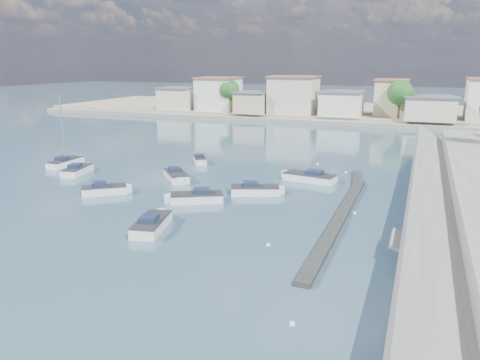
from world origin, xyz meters
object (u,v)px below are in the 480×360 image
Objects in this scene: motorboat_c at (307,177)px; sailboat at (67,162)px; motorboat_e at (78,170)px; motorboat_f at (200,160)px; motorboat_h at (258,191)px; motorboat_b at (107,190)px; motorboat_d at (194,198)px; motorboat_g at (177,177)px; motorboat_a at (153,224)px.

motorboat_c is 30.43m from sailboat.
motorboat_f is (10.74, 10.44, -0.00)m from motorboat_e.
motorboat_e is at bearing 177.83° from motorboat_h.
motorboat_b is 0.85× the size of motorboat_d.
motorboat_g is at bearing 6.39° from motorboat_e.
motorboat_h is at bearing 44.67° from motorboat_d.
motorboat_e is 1.06× the size of motorboat_g.
sailboat is at bearing -153.49° from motorboat_f.
motorboat_a is 1.06× the size of motorboat_e.
motorboat_f is (-15.23, 4.17, -0.00)m from motorboat_c.
motorboat_b is at bearing -116.03° from motorboat_g.
motorboat_a is at bearing -111.90° from motorboat_c.
motorboat_c is 1.22× the size of motorboat_h.
sailboat reaches higher than motorboat_f.
motorboat_b and motorboat_g have the same top height.
motorboat_a is 11.79m from motorboat_b.
motorboat_a is at bearing -110.15° from motorboat_h.
motorboat_b is 0.50× the size of sailboat.
motorboat_a is at bearing -36.11° from motorboat_b.
motorboat_h is at bearing -43.42° from motorboat_f.
motorboat_a is 13.05m from motorboat_h.
motorboat_c is 15.79m from motorboat_f.
motorboat_f is at bearing 26.51° from sailboat.
motorboat_c is at bearing 65.21° from motorboat_h.
motorboat_f is at bearing 136.58° from motorboat_h.
motorboat_g is (-13.63, -4.88, 0.00)m from motorboat_c.
motorboat_a is 1.56× the size of motorboat_f.
sailboat is (-4.28, 2.94, 0.05)m from motorboat_e.
motorboat_c is at bearing 68.10° from motorboat_a.
motorboat_f is (-7.44, 23.55, -0.00)m from motorboat_a.
motorboat_f and motorboat_g have the same top height.
motorboat_c is 14.48m from motorboat_g.
sailboat reaches higher than motorboat_b.
motorboat_e is at bearing -34.51° from sailboat.
motorboat_d is at bearing 91.63° from motorboat_a.
motorboat_d is 23.80m from sailboat.
motorboat_c is at bearing -15.32° from motorboat_f.
motorboat_d is at bearing -50.81° from motorboat_g.
sailboat is at bearing 144.43° from motorboat_a.
motorboat_h is (4.71, 4.66, 0.00)m from motorboat_d.
sailboat is (-22.24, 8.46, 0.05)m from motorboat_d.
motorboat_d and motorboat_h have the same top height.
motorboat_f is 0.72× the size of motorboat_g.
motorboat_f is at bearing 82.82° from motorboat_b.
motorboat_h is (22.67, -0.86, 0.00)m from motorboat_e.
motorboat_f is 0.41× the size of sailboat.
motorboat_e is 1.02× the size of motorboat_h.
motorboat_f is (-7.22, 15.96, 0.00)m from motorboat_d.
motorboat_h is (11.93, -11.30, 0.00)m from motorboat_f.
motorboat_d is (-0.22, 7.59, -0.00)m from motorboat_a.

